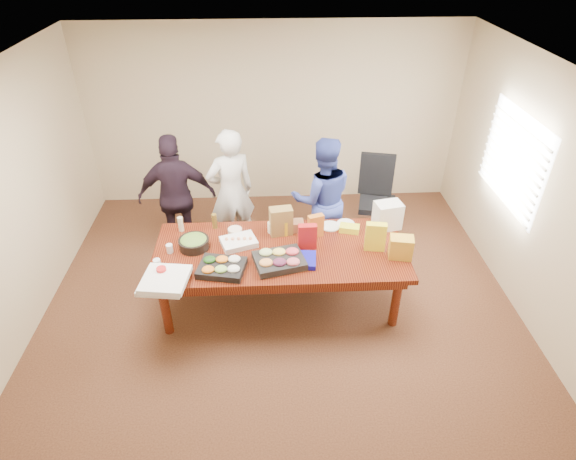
{
  "coord_description": "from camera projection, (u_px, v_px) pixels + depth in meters",
  "views": [
    {
      "loc": [
        -0.11,
        -4.22,
        3.87
      ],
      "look_at": [
        0.1,
        0.1,
        0.95
      ],
      "focal_mm": 29.43,
      "sensor_mm": 36.0,
      "label": 1
    }
  ],
  "objects": [
    {
      "name": "conference_table",
      "position": [
        280.0,
        276.0,
        5.46
      ],
      "size": [
        2.8,
        1.2,
        0.75
      ],
      "primitive_type": "cube",
      "color": "#4C1C0F",
      "rests_on": "floor"
    },
    {
      "name": "office_chair",
      "position": [
        377.0,
        201.0,
        6.49
      ],
      "size": [
        0.69,
        0.69,
        1.12
      ],
      "primitive_type": "cube",
      "rotation": [
        0.0,
        0.0,
        -0.23
      ],
      "color": "black",
      "rests_on": "floor"
    },
    {
      "name": "fruit_tray",
      "position": [
        279.0,
        261.0,
        5.02
      ],
      "size": [
        0.6,
        0.52,
        0.08
      ],
      "primitive_type": "cube",
      "rotation": [
        0.0,
        0.0,
        0.24
      ],
      "color": "black",
      "rests_on": "conference_table"
    },
    {
      "name": "plate_b",
      "position": [
        346.0,
        224.0,
        5.68
      ],
      "size": [
        0.25,
        0.25,
        0.01
      ],
      "primitive_type": "cylinder",
      "rotation": [
        0.0,
        0.0,
        -0.16
      ],
      "color": "white",
      "rests_on": "conference_table"
    },
    {
      "name": "chip_bag_yellow",
      "position": [
        375.0,
        237.0,
        5.16
      ],
      "size": [
        0.23,
        0.12,
        0.34
      ],
      "primitive_type": "cube",
      "rotation": [
        0.0,
        0.0,
        -0.16
      ],
      "color": "yellow",
      "rests_on": "conference_table"
    },
    {
      "name": "dressing_bottle",
      "position": [
        214.0,
        221.0,
        5.56
      ],
      "size": [
        0.06,
        0.06,
        0.19
      ],
      "primitive_type": "cylinder",
      "rotation": [
        0.0,
        0.0,
        0.09
      ],
      "color": "brown",
      "rests_on": "conference_table"
    },
    {
      "name": "mayo_jar",
      "position": [
        271.0,
        227.0,
        5.5
      ],
      "size": [
        0.1,
        0.1,
        0.14
      ],
      "primitive_type": "cylinder",
      "rotation": [
        0.0,
        0.0,
        -0.11
      ],
      "color": "white",
      "rests_on": "conference_table"
    },
    {
      "name": "chip_bag_red",
      "position": [
        307.0,
        237.0,
        5.2
      ],
      "size": [
        0.21,
        0.09,
        0.3
      ],
      "primitive_type": "cube",
      "rotation": [
        0.0,
        0.0,
        0.01
      ],
      "color": "#AC1718",
      "rests_on": "conference_table"
    },
    {
      "name": "veggie_tray",
      "position": [
        222.0,
        268.0,
        4.92
      ],
      "size": [
        0.54,
        0.46,
        0.07
      ],
      "primitive_type": "cube",
      "rotation": [
        0.0,
        0.0,
        -0.2
      ],
      "color": "black",
      "rests_on": "conference_table"
    },
    {
      "name": "ranch_bottle",
      "position": [
        181.0,
        224.0,
        5.51
      ],
      "size": [
        0.07,
        0.07,
        0.18
      ],
      "primitive_type": "cylinder",
      "rotation": [
        0.0,
        0.0,
        0.25
      ],
      "color": "beige",
      "rests_on": "conference_table"
    },
    {
      "name": "red_cup",
      "position": [
        162.0,
        273.0,
        4.81
      ],
      "size": [
        0.12,
        0.12,
        0.13
      ],
      "primitive_type": "cylinder",
      "rotation": [
        0.0,
        0.0,
        -0.24
      ],
      "color": "red",
      "rests_on": "conference_table"
    },
    {
      "name": "person_right",
      "position": [
        322.0,
        199.0,
        6.02
      ],
      "size": [
        0.83,
        0.66,
        1.66
      ],
      "primitive_type": "imported",
      "rotation": [
        0.0,
        0.0,
        3.18
      ],
      "color": "#32419D",
      "rests_on": "floor"
    },
    {
      "name": "dip_bowl_a",
      "position": [
        298.0,
        228.0,
        5.56
      ],
      "size": [
        0.17,
        0.17,
        0.06
      ],
      "primitive_type": "cylinder",
      "rotation": [
        0.0,
        0.0,
        -0.21
      ],
      "color": "white",
      "rests_on": "conference_table"
    },
    {
      "name": "clear_cup_b",
      "position": [
        170.0,
        249.0,
        5.18
      ],
      "size": [
        0.08,
        0.08,
        0.1
      ],
      "primitive_type": "cylinder",
      "rotation": [
        0.0,
        0.0,
        0.06
      ],
      "color": "white",
      "rests_on": "conference_table"
    },
    {
      "name": "dip_bowl_b",
      "position": [
        235.0,
        231.0,
        5.49
      ],
      "size": [
        0.17,
        0.17,
        0.07
      ],
      "primitive_type": "cylinder",
      "rotation": [
        0.0,
        0.0,
        0.05
      ],
      "color": "beige",
      "rests_on": "conference_table"
    },
    {
      "name": "kraft_bag",
      "position": [
        281.0,
        221.0,
        5.42
      ],
      "size": [
        0.28,
        0.19,
        0.34
      ],
      "primitive_type": "cube",
      "rotation": [
        0.0,
        0.0,
        0.16
      ],
      "color": "olive",
      "rests_on": "conference_table"
    },
    {
      "name": "window_blinds",
      "position": [
        510.0,
        160.0,
        5.43
      ],
      "size": [
        0.04,
        1.36,
        1.0
      ],
      "primitive_type": "cube",
      "color": "beige",
      "rests_on": "wall_right"
    },
    {
      "name": "plate_a",
      "position": [
        330.0,
        226.0,
        5.63
      ],
      "size": [
        0.29,
        0.29,
        0.01
      ],
      "primitive_type": "cylinder",
      "rotation": [
        0.0,
        0.0,
        -0.31
      ],
      "color": "silver",
      "rests_on": "conference_table"
    },
    {
      "name": "banana_bunch",
      "position": [
        349.0,
        228.0,
        5.53
      ],
      "size": [
        0.26,
        0.19,
        0.08
      ],
      "primitive_type": "cube",
      "rotation": [
        0.0,
        0.0,
        -0.27
      ],
      "color": "#F1F72A",
      "rests_on": "conference_table"
    },
    {
      "name": "grocery_bag_white",
      "position": [
        388.0,
        215.0,
        5.54
      ],
      "size": [
        0.34,
        0.27,
        0.33
      ],
      "primitive_type": "cube",
      "rotation": [
        0.0,
        0.0,
        0.2
      ],
      "color": "white",
      "rests_on": "conference_table"
    },
    {
      "name": "mustard_bottle",
      "position": [
        286.0,
        228.0,
        5.43
      ],
      "size": [
        0.08,
        0.08,
        0.18
      ],
      "primitive_type": "cylinder",
      "rotation": [
        0.0,
        0.0,
        -0.23
      ],
      "color": "gold",
      "rests_on": "conference_table"
    },
    {
      "name": "wall_right",
      "position": [
        537.0,
        197.0,
        5.02
      ],
      "size": [
        0.04,
        5.0,
        2.7
      ],
      "primitive_type": "cube",
      "color": "beige",
      "rests_on": "floor"
    },
    {
      "name": "salad_bowl",
      "position": [
        194.0,
        243.0,
        5.25
      ],
      "size": [
        0.4,
        0.4,
        0.11
      ],
      "primitive_type": "cylinder",
      "rotation": [
        0.0,
        0.0,
        0.2
      ],
      "color": "black",
      "rests_on": "conference_table"
    },
    {
      "name": "floor",
      "position": [
        281.0,
        300.0,
        5.67
      ],
      "size": [
        5.5,
        5.0,
        0.02
      ],
      "primitive_type": "cube",
      "color": "#47301E",
      "rests_on": "ground"
    },
    {
      "name": "wall_left",
      "position": [
        10.0,
        210.0,
        4.8
      ],
      "size": [
        0.04,
        5.0,
        2.7
      ],
      "primitive_type": "cube",
      "color": "beige",
      "rests_on": "floor"
    },
    {
      "name": "pizza_box_upper",
      "position": [
        165.0,
        279.0,
        4.71
      ],
      "size": [
        0.5,
        0.5,
        0.05
      ],
      "primitive_type": "cube",
      "rotation": [
        0.0,
        0.0,
        -0.13
      ],
      "color": "white",
      "rests_on": "pizza_box_lower"
    },
    {
      "name": "clear_cup_a",
      "position": [
        157.0,
        264.0,
        4.96
      ],
      "size": [
        0.09,
        0.09,
        0.1
      ],
      "primitive_type": "cylinder",
      "rotation": [
        0.0,
        0.0,
        0.21
      ],
      "color": "white",
      "rests_on": "conference_table"
    },
    {
      "name": "grocery_bag_yellow",
      "position": [
        401.0,
        247.0,
        5.08
      ],
      "size": [
        0.28,
        0.22,
        0.25
      ],
      "primitive_type": "cube",
      "rotation": [
        0.0,
        0.0,
        -0.19
      ],
      "color": "gold",
      "rests_on": "conference_table"
    },
    {
      "name": "sheet_cake",
      "position": [
        239.0,
        242.0,
        5.31
      ],
      "size": [
        0.45,
        0.4,
        0.07
      ],
      "primitive_type": "cube",
      "rotation": [
        0.0,
        0.0,
        0.33
      ],
      "color": "white",
      "rests_on": "conference_table"
    },
    {
      "name": "ceiling",
      "position": [
        278.0,
        71.0,
        4.15
      ],
      "size": [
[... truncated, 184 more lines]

